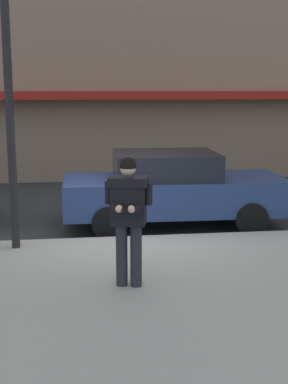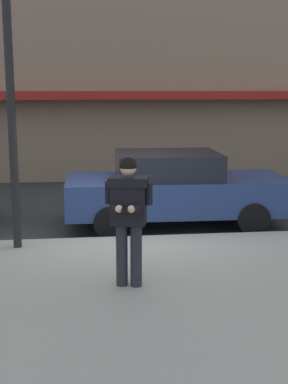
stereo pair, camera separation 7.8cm
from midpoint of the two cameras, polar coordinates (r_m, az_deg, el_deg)
ground_plane at (r=10.14m, az=-1.67°, el=-5.18°), size 80.00×80.00×0.00m
sidewalk at (r=7.62m, az=7.93°, el=-10.39°), size 32.00×5.30×0.14m
curb_paint_line at (r=10.32m, az=3.86°, el=-4.89°), size 28.00×0.12×0.01m
parked_sedan_mid at (r=11.04m, az=3.43°, el=0.38°), size 4.53×1.99×1.54m
man_texting_on_phone at (r=7.22m, az=-1.35°, el=-1.69°), size 0.63×0.64×1.81m
street_lamp_post at (r=9.11m, az=-13.93°, el=12.64°), size 0.36×0.36×4.88m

